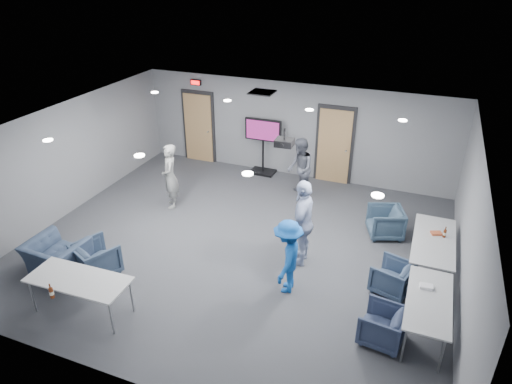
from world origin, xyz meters
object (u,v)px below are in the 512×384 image
(person_b, at_px, (300,169))
(bottle_front, at_px, (51,293))
(chair_front_a, at_px, (96,259))
(chair_right_c, at_px, (382,326))
(table_right_a, at_px, (434,241))
(bottle_right, at_px, (445,233))
(person_c, at_px, (303,222))
(table_front_left, at_px, (79,281))
(chair_right_b, at_px, (392,277))
(person_a, at_px, (170,176))
(projector, at_px, (284,142))
(chair_front_b, at_px, (57,257))
(chair_right_a, at_px, (385,222))
(tv_stand, at_px, (263,143))
(table_right_b, at_px, (429,302))
(person_d, at_px, (288,257))

(person_b, height_order, bottle_front, person_b)
(chair_front_a, bearing_deg, chair_right_c, -153.63)
(table_right_a, distance_m, bottle_right, 0.27)
(person_c, distance_m, table_front_left, 4.33)
(chair_right_b, height_order, bottle_right, bottle_right)
(person_a, height_order, chair_right_c, person_a)
(table_front_left, height_order, projector, projector)
(person_a, xyz_separation_m, chair_right_b, (5.62, -1.41, -0.52))
(person_a, xyz_separation_m, chair_front_b, (-0.69, -3.25, -0.48))
(table_front_left, relative_size, bottle_front, 6.63)
(bottle_front, bearing_deg, chair_right_a, 47.20)
(table_right_a, height_order, projector, projector)
(chair_front_a, height_order, tv_stand, tv_stand)
(chair_front_a, distance_m, bottle_right, 6.95)
(chair_right_a, relative_size, chair_right_b, 1.10)
(person_c, distance_m, tv_stand, 4.47)
(person_a, xyz_separation_m, person_b, (2.88, 1.65, -0.02))
(bottle_right, bearing_deg, table_right_b, -94.82)
(person_b, relative_size, table_right_b, 0.95)
(chair_right_b, relative_size, tv_stand, 0.42)
(table_right_a, bearing_deg, tv_stand, 56.58)
(person_c, height_order, table_front_left, person_c)
(table_front_left, xyz_separation_m, bottle_right, (5.89, 3.73, 0.13))
(person_d, relative_size, bottle_front, 5.42)
(person_d, xyz_separation_m, tv_stand, (-2.31, 4.82, 0.19))
(person_d, distance_m, table_right_a, 3.00)
(person_c, relative_size, chair_right_c, 2.68)
(person_a, distance_m, chair_front_b, 3.36)
(person_a, xyz_separation_m, bottle_right, (6.45, -0.28, -0.01))
(person_c, xyz_separation_m, person_d, (0.00, -0.99, -0.19))
(bottle_front, bearing_deg, table_front_left, 84.84)
(chair_right_a, height_order, table_front_left, table_front_left)
(chair_front_a, height_order, table_front_left, table_front_left)
(person_a, relative_size, table_front_left, 0.90)
(chair_right_a, distance_m, bottle_front, 6.98)
(chair_right_c, height_order, tv_stand, tv_stand)
(person_a, relative_size, table_right_b, 0.97)
(table_front_left, bearing_deg, table_right_a, 30.16)
(chair_right_b, xyz_separation_m, projector, (-2.46, 0.79, 2.09))
(chair_right_c, bearing_deg, table_right_b, 130.68)
(table_front_left, bearing_deg, bottle_right, 30.57)
(bottle_front, bearing_deg, table_right_a, 35.51)
(table_front_left, bearing_deg, person_a, 96.12)
(tv_stand, bearing_deg, bottle_front, -97.34)
(person_a, xyz_separation_m, person_c, (3.75, -1.10, 0.10))
(bottle_right, distance_m, tv_stand, 5.84)
(chair_front_a, height_order, table_right_a, table_right_a)
(bottle_right, height_order, projector, projector)
(table_right_b, bearing_deg, person_d, 84.00)
(table_front_left, relative_size, projector, 4.90)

